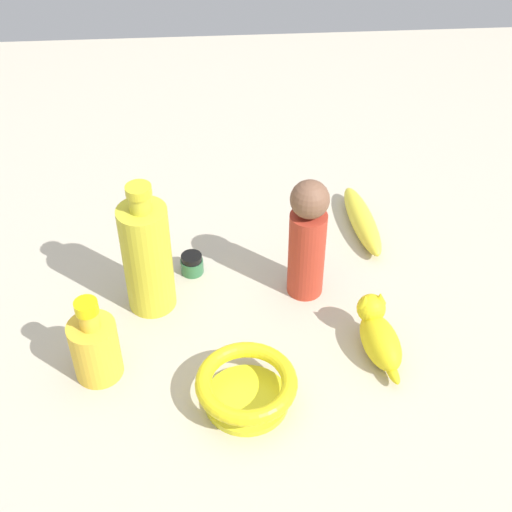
{
  "coord_description": "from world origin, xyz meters",
  "views": [
    {
      "loc": [
        -0.86,
        0.06,
        0.83
      ],
      "look_at": [
        0.0,
        0.0,
        0.08
      ],
      "focal_mm": 50.67,
      "sensor_mm": 36.0,
      "label": 1
    }
  ],
  "objects_px": {
    "bottle_short": "(95,347)",
    "nail_polish_jar": "(192,264)",
    "bowl": "(246,387)",
    "person_figure_adult": "(308,240)",
    "cat_figurine": "(379,334)",
    "bottle_tall": "(147,256)",
    "banana": "(362,220)"
  },
  "relations": [
    {
      "from": "person_figure_adult",
      "to": "banana",
      "type": "bearing_deg",
      "value": -38.28
    },
    {
      "from": "banana",
      "to": "cat_figurine",
      "type": "height_order",
      "value": "cat_figurine"
    },
    {
      "from": "banana",
      "to": "bowl",
      "type": "relative_size",
      "value": 1.37
    },
    {
      "from": "cat_figurine",
      "to": "bottle_short",
      "type": "xyz_separation_m",
      "value": [
        -0.01,
        0.42,
        0.02
      ]
    },
    {
      "from": "person_figure_adult",
      "to": "cat_figurine",
      "type": "xyz_separation_m",
      "value": [
        -0.14,
        -0.09,
        -0.07
      ]
    },
    {
      "from": "bottle_tall",
      "to": "person_figure_adult",
      "type": "distance_m",
      "value": 0.25
    },
    {
      "from": "person_figure_adult",
      "to": "bottle_short",
      "type": "relative_size",
      "value": 1.5
    },
    {
      "from": "bowl",
      "to": "person_figure_adult",
      "type": "bearing_deg",
      "value": -26.37
    },
    {
      "from": "bottle_tall",
      "to": "banana",
      "type": "distance_m",
      "value": 0.42
    },
    {
      "from": "bottle_tall",
      "to": "cat_figurine",
      "type": "bearing_deg",
      "value": -110.28
    },
    {
      "from": "bottle_short",
      "to": "bottle_tall",
      "type": "bearing_deg",
      "value": -27.26
    },
    {
      "from": "cat_figurine",
      "to": "bowl",
      "type": "xyz_separation_m",
      "value": [
        -0.08,
        0.2,
        -0.0
      ]
    },
    {
      "from": "bottle_short",
      "to": "bowl",
      "type": "relative_size",
      "value": 1.0
    },
    {
      "from": "banana",
      "to": "bowl",
      "type": "xyz_separation_m",
      "value": [
        -0.38,
        0.23,
        0.01
      ]
    },
    {
      "from": "person_figure_adult",
      "to": "nail_polish_jar",
      "type": "relative_size",
      "value": 5.63
    },
    {
      "from": "bottle_short",
      "to": "bowl",
      "type": "distance_m",
      "value": 0.23
    },
    {
      "from": "bottle_tall",
      "to": "nail_polish_jar",
      "type": "bearing_deg",
      "value": -42.53
    },
    {
      "from": "bottle_short",
      "to": "nail_polish_jar",
      "type": "relative_size",
      "value": 3.74
    },
    {
      "from": "cat_figurine",
      "to": "bowl",
      "type": "height_order",
      "value": "cat_figurine"
    },
    {
      "from": "bottle_short",
      "to": "bowl",
      "type": "bearing_deg",
      "value": -108.21
    },
    {
      "from": "cat_figurine",
      "to": "bowl",
      "type": "bearing_deg",
      "value": 112.5
    },
    {
      "from": "bowl",
      "to": "banana",
      "type": "bearing_deg",
      "value": -31.67
    },
    {
      "from": "person_figure_adult",
      "to": "bowl",
      "type": "relative_size",
      "value": 1.51
    },
    {
      "from": "bowl",
      "to": "cat_figurine",
      "type": "bearing_deg",
      "value": -67.5
    },
    {
      "from": "bowl",
      "to": "nail_polish_jar",
      "type": "xyz_separation_m",
      "value": [
        0.28,
        0.08,
        -0.02
      ]
    },
    {
      "from": "person_figure_adult",
      "to": "cat_figurine",
      "type": "height_order",
      "value": "person_figure_adult"
    },
    {
      "from": "person_figure_adult",
      "to": "nail_polish_jar",
      "type": "distance_m",
      "value": 0.22
    },
    {
      "from": "person_figure_adult",
      "to": "bottle_short",
      "type": "bearing_deg",
      "value": 115.01
    },
    {
      "from": "banana",
      "to": "cat_figurine",
      "type": "distance_m",
      "value": 0.29
    },
    {
      "from": "cat_figurine",
      "to": "bottle_short",
      "type": "height_order",
      "value": "bottle_short"
    },
    {
      "from": "person_figure_adult",
      "to": "bowl",
      "type": "distance_m",
      "value": 0.26
    },
    {
      "from": "bowl",
      "to": "nail_polish_jar",
      "type": "distance_m",
      "value": 0.29
    }
  ]
}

